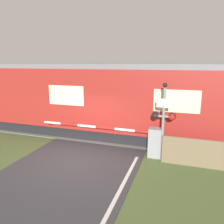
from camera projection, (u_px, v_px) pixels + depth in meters
ground_plane at (80, 160)px, 8.80m from camera, size 80.00×80.00×0.00m
track_bed at (109, 134)px, 12.02m from camera, size 36.00×3.20×0.13m
train at (81, 98)px, 12.10m from camera, size 18.72×3.18×3.79m
crossing_barrier at (145, 140)px, 9.13m from camera, size 5.74×0.44×1.23m
signal_post at (163, 117)px, 8.49m from camera, size 0.94×0.26×3.11m
roadside_fence at (208, 154)px, 8.03m from camera, size 3.33×0.06×1.10m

